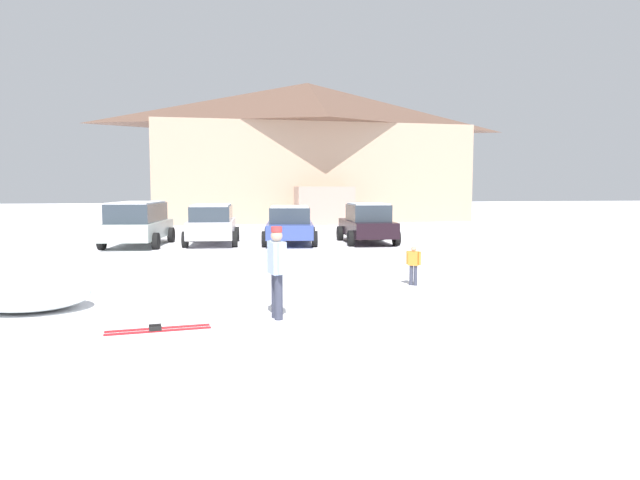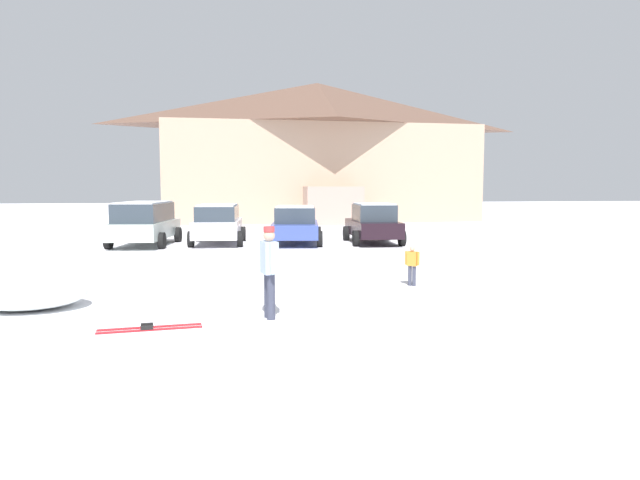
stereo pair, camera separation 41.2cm
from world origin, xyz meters
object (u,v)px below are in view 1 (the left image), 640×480
Objects in this scene: parked_silver_wagon at (138,222)px; parked_white_suv at (212,223)px; skier_adult_in_blue_parka at (277,267)px; ski_lodge at (308,151)px; pair_of_skis at (158,329)px; plowed_snow_pile at (30,295)px; skier_child_in_orange_jacket at (414,262)px; parked_black_sedan at (367,223)px; parked_blue_hatchback at (290,225)px.

parked_silver_wagon reaches higher than parked_white_suv.
parked_silver_wagon is at bearing 107.20° from skier_adult_in_blue_parka.
ski_lodge reaches higher than pair_of_skis.
ski_lodge is 31.67m from skier_adult_in_blue_parka.
skier_adult_in_blue_parka is (4.24, -13.71, -0.01)m from parked_silver_wagon.
parked_white_suv is at bearing 95.42° from skier_adult_in_blue_parka.
plowed_snow_pile is at bearing -104.99° from parked_white_suv.
skier_adult_in_blue_parka reaches higher than skier_child_in_orange_jacket.
skier_child_in_orange_jacket is (7.83, -10.80, -0.39)m from parked_silver_wagon.
parked_black_sedan is 1.88× the size of plowed_snow_pile.
skier_adult_in_blue_parka is 0.76× the size of plowed_snow_pile.
parked_white_suv reaches higher than pair_of_skis.
ski_lodge reaches higher than skier_child_in_orange_jacket.
skier_adult_in_blue_parka is 0.97× the size of pair_of_skis.
parked_blue_hatchback is 2.60× the size of skier_adult_in_blue_parka.
parked_blue_hatchback is at bearing 177.06° from parked_black_sedan.
parked_silver_wagon is at bearing 125.96° from skier_child_in_orange_jacket.
parked_white_suv is at bearing 174.65° from parked_black_sedan.
plowed_snow_pile is at bearing 161.56° from skier_adult_in_blue_parka.
parked_white_suv is (2.93, 0.13, -0.06)m from parked_silver_wagon.
parked_silver_wagon is 14.36m from skier_adult_in_blue_parka.
parked_black_sedan is 2.40× the size of pair_of_skis.
skier_adult_in_blue_parka reaches higher than plowed_snow_pile.
skier_child_in_orange_jacket is at bearing -65.84° from parked_white_suv.
parked_black_sedan is at bearing 50.17° from plowed_snow_pile.
parked_white_suv is 14.38m from pair_of_skis.
skier_adult_in_blue_parka is at bearing -111.26° from parked_black_sedan.
parked_blue_hatchback is at bearing -2.90° from parked_silver_wagon.
ski_lodge reaches higher than parked_black_sedan.
ski_lodge is at bearing 71.35° from plowed_snow_pile.
parked_blue_hatchback is at bearing 99.32° from skier_child_in_orange_jacket.
ski_lodge is 32.68m from pair_of_skis.
parked_white_suv is 2.40× the size of pair_of_skis.
pair_of_skis is at bearing -105.69° from parked_blue_hatchback.
skier_child_in_orange_jacket is at bearing -54.04° from parked_silver_wagon.
ski_lodge is 18.19m from parked_black_sedan.
plowed_snow_pile is (-0.36, -12.18, -0.66)m from parked_silver_wagon.
pair_of_skis is (-7.19, -13.73, -0.83)m from parked_black_sedan.
skier_child_in_orange_jacket is at bearing 39.14° from skier_adult_in_blue_parka.
parked_white_suv is at bearing 114.16° from skier_child_in_orange_jacket.
plowed_snow_pile is (-8.20, -1.38, -0.27)m from skier_child_in_orange_jacket.
parked_silver_wagon is 2.94m from parked_white_suv.
skier_adult_in_blue_parka is at bearing -72.80° from parked_silver_wagon.
parked_silver_wagon reaches higher than skier_child_in_orange_jacket.
parked_blue_hatchback is at bearing 82.07° from skier_adult_in_blue_parka.
pair_of_skis is at bearing -117.63° from parked_black_sedan.
parked_blue_hatchback is 10.63m from skier_child_in_orange_jacket.
parked_blue_hatchback is at bearing 74.31° from pair_of_skis.
parked_white_suv is 1.00× the size of parked_black_sedan.
skier_child_in_orange_jacket is 8.32m from plowed_snow_pile.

